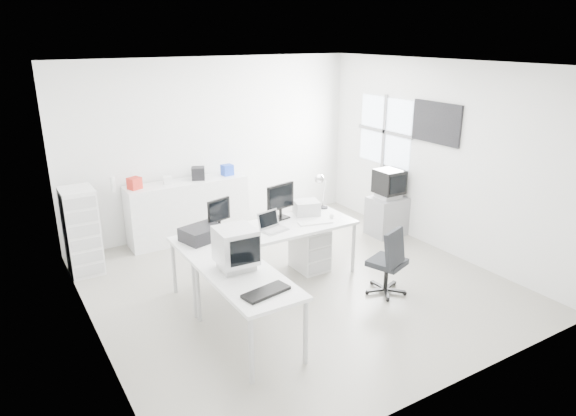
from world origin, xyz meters
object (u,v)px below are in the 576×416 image
lcd_monitor_small (219,215)px  filing_cabinet (82,231)px  drawer_pedestal (310,249)px  laser_printer (306,208)px  office_chair (387,259)px  sideboard (188,210)px  inkjet_printer (202,233)px  main_desk (267,256)px  lcd_monitor_large (281,202)px  crt_monitor (236,247)px  side_desk (248,310)px  tv_cabinet (387,216)px  crt_tv (389,184)px  laptop (274,223)px

lcd_monitor_small → filing_cabinet: bearing=121.0°
drawer_pedestal → laser_printer: 0.57m
office_chair → sideboard: sideboard is taller
inkjet_printer → office_chair: (1.99, -1.14, -0.37)m
drawer_pedestal → lcd_monitor_small: lcd_monitor_small is taller
laser_printer → sideboard: sideboard is taller
main_desk → lcd_monitor_small: 0.84m
main_desk → office_chair: 1.54m
drawer_pedestal → lcd_monitor_large: size_ratio=1.27×
drawer_pedestal → laser_printer: laser_printer is taller
crt_monitor → lcd_monitor_large: bearing=45.4°
main_desk → side_desk: (-0.85, -1.10, 0.00)m
main_desk → sideboard: 2.02m
main_desk → sideboard: bearing=99.2°
crt_monitor → sideboard: bearing=82.4°
filing_cabinet → crt_monitor: bearing=-64.7°
lcd_monitor_large → laser_printer: (0.40, -0.03, -0.14)m
drawer_pedestal → tv_cabinet: size_ratio=0.96×
laser_printer → crt_tv: size_ratio=0.67×
inkjet_printer → lcd_monitor_small: (0.30, 0.15, 0.13)m
inkjet_printer → sideboard: bearing=59.4°
main_desk → laptop: size_ratio=7.43×
main_desk → filing_cabinet: size_ratio=2.00×
lcd_monitor_small → laser_printer: bearing=-17.8°
laser_printer → sideboard: bearing=138.0°
side_desk → office_chair: 1.99m
laptop → office_chair: (1.09, -0.94, -0.39)m
lcd_monitor_small → office_chair: 2.18m
main_desk → laser_printer: bearing=16.3°
drawer_pedestal → sideboard: size_ratio=0.31×
crt_tv → drawer_pedestal: bearing=-166.4°
filing_cabinet → lcd_monitor_large: bearing=-29.5°
laser_printer → office_chair: (0.39, -1.26, -0.38)m
side_desk → crt_monitor: bearing=90.0°
sideboard → inkjet_printer: bearing=-105.6°
office_chair → filing_cabinet: (-3.13, 2.61, 0.14)m
main_desk → inkjet_printer: size_ratio=5.16×
crt_tv → filing_cabinet: size_ratio=0.42×
lcd_monitor_small → sideboard: (0.23, 1.74, -0.48)m
main_desk → lcd_monitor_large: bearing=35.5°
main_desk → inkjet_printer: bearing=173.3°
office_chair → crt_tv: crt_tv is taller
lcd_monitor_small → tv_cabinet: bearing=-12.1°
lcd_monitor_small → office_chair: lcd_monitor_small is taller
drawer_pedestal → crt_tv: (1.80, 0.44, 0.55)m
drawer_pedestal → sideboard: sideboard is taller
laser_printer → sideboard: size_ratio=0.17×
side_desk → office_chair: size_ratio=1.52×
drawer_pedestal → crt_tv: crt_tv is taller
office_chair → lcd_monitor_large: bearing=101.4°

